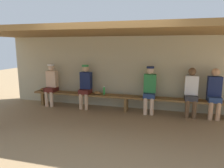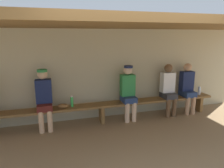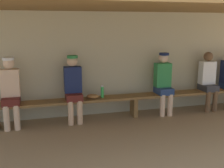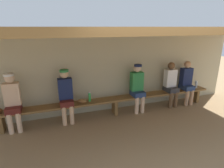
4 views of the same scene
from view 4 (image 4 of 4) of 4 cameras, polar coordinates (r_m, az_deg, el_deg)
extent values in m
plane|color=#937754|center=(4.03, 8.76, -18.23)|extent=(24.00, 24.00, 0.00)
cube|color=#B7AD8C|center=(5.27, -0.79, 3.79)|extent=(8.00, 0.20, 2.20)
cube|color=brown|center=(3.92, 5.38, 16.22)|extent=(8.00, 2.80, 0.12)
cube|color=brown|center=(5.07, 0.85, -4.67)|extent=(6.00, 0.36, 0.05)
cube|color=brown|center=(5.03, -30.65, -10.28)|extent=(0.08, 0.29, 0.41)
cube|color=brown|center=(5.16, 0.84, -7.04)|extent=(0.08, 0.29, 0.41)
cube|color=brown|center=(6.56, 24.09, -3.20)|extent=(0.08, 0.29, 0.41)
cube|color=#333338|center=(5.84, 17.62, -1.52)|extent=(0.32, 0.40, 0.14)
cylinder|color=brown|center=(5.77, 17.57, -4.83)|extent=(0.11, 0.11, 0.48)
cylinder|color=brown|center=(5.87, 19.00, -4.57)|extent=(0.11, 0.11, 0.48)
cube|color=white|center=(5.81, 17.45, 1.80)|extent=(0.34, 0.20, 0.52)
sphere|color=brown|center=(5.73, 17.78, 5.37)|extent=(0.21, 0.21, 0.21)
cube|color=#591E19|center=(4.76, -13.79, -5.43)|extent=(0.32, 0.40, 0.14)
cylinder|color=#DBAD84|center=(4.73, -14.43, -9.51)|extent=(0.11, 0.11, 0.48)
cylinder|color=#DBAD84|center=(4.74, -12.24, -9.27)|extent=(0.11, 0.11, 0.48)
cube|color=#19234C|center=(4.72, -14.17, -1.37)|extent=(0.34, 0.20, 0.52)
sphere|color=#DBAD84|center=(4.62, -14.50, 2.98)|extent=(0.21, 0.21, 0.21)
cylinder|color=#2D8442|center=(4.56, -14.54, 3.96)|extent=(0.21, 0.21, 0.05)
cube|color=navy|center=(6.19, 21.92, -0.92)|extent=(0.32, 0.40, 0.14)
cylinder|color=tan|center=(6.11, 21.94, -4.03)|extent=(0.11, 0.11, 0.48)
cylinder|color=tan|center=(6.23, 23.20, -3.80)|extent=(0.11, 0.11, 0.48)
cube|color=#19234C|center=(6.16, 21.78, 2.22)|extent=(0.34, 0.20, 0.52)
sphere|color=tan|center=(6.09, 22.16, 5.58)|extent=(0.21, 0.21, 0.21)
cube|color=#591E19|center=(4.83, -27.93, -6.72)|extent=(0.32, 0.40, 0.14)
cylinder|color=beige|center=(4.82, -28.78, -10.71)|extent=(0.11, 0.11, 0.48)
cylinder|color=beige|center=(4.78, -26.63, -10.57)|extent=(0.11, 0.11, 0.48)
cube|color=beige|center=(4.79, -28.35, -2.72)|extent=(0.34, 0.20, 0.52)
sphere|color=beige|center=(4.69, -28.98, 1.54)|extent=(0.21, 0.21, 0.21)
cylinder|color=white|center=(4.63, -29.22, 2.49)|extent=(0.21, 0.21, 0.05)
cube|color=navy|center=(5.27, 7.84, -2.85)|extent=(0.32, 0.40, 0.14)
cylinder|color=beige|center=(5.21, 7.61, -6.53)|extent=(0.11, 0.11, 0.48)
cylinder|color=beige|center=(5.29, 9.37, -6.25)|extent=(0.11, 0.11, 0.48)
cube|color=#2D8442|center=(5.24, 7.59, 0.83)|extent=(0.34, 0.20, 0.52)
sphere|color=beige|center=(5.15, 7.75, 4.78)|extent=(0.21, 0.21, 0.21)
cylinder|color=#19234C|center=(5.09, 7.99, 5.68)|extent=(0.21, 0.21, 0.05)
cylinder|color=green|center=(4.86, -6.90, -4.02)|extent=(0.06, 0.06, 0.23)
cylinder|color=white|center=(4.82, -6.95, -2.63)|extent=(0.04, 0.04, 0.02)
cylinder|color=silver|center=(6.48, 24.42, -0.17)|extent=(0.08, 0.08, 0.20)
cylinder|color=white|center=(6.45, 24.55, 0.78)|extent=(0.05, 0.05, 0.02)
ellipsoid|color=olive|center=(4.83, -9.17, -5.14)|extent=(0.29, 0.25, 0.09)
camera|label=1|loc=(3.00, 93.80, -9.75)|focal=32.39mm
camera|label=2|loc=(0.59, 81.37, -26.10)|focal=33.54mm
camera|label=3|loc=(1.04, -179.44, -38.52)|focal=44.10mm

